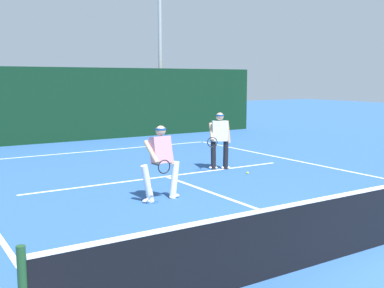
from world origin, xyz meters
TOP-DOWN VIEW (x-y plane):
  - ground_plane at (0.00, 0.00)m, footprint 80.00×80.00m
  - court_line_baseline_far at (0.00, 11.85)m, footprint 9.55×0.10m
  - court_line_service at (0.00, 6.48)m, footprint 7.78×0.10m
  - court_line_centre at (0.00, 3.20)m, footprint 0.10×6.40m
  - tennis_net at (0.00, 0.00)m, footprint 10.47×0.09m
  - player_near at (-1.31, 4.34)m, footprint 0.97×0.89m
  - player_far at (1.84, 6.55)m, footprint 0.98×0.84m
  - tennis_ball at (2.08, 5.54)m, footprint 0.07×0.07m
  - back_fence_windscreen at (0.00, 14.95)m, footprint 19.23×0.12m
  - light_pole at (5.15, 16.19)m, footprint 0.55×0.44m

SIDE VIEW (x-z plane):
  - ground_plane at x=0.00m, z-range 0.00..0.00m
  - court_line_baseline_far at x=0.00m, z-range 0.00..0.01m
  - court_line_service at x=0.00m, z-range 0.00..0.01m
  - court_line_centre at x=0.00m, z-range 0.00..0.01m
  - tennis_ball at x=2.08m, z-range 0.00..0.07m
  - tennis_net at x=0.00m, z-range -0.03..1.04m
  - player_near at x=-1.31m, z-range 0.08..1.73m
  - player_far at x=1.84m, z-range 0.09..1.75m
  - back_fence_windscreen at x=0.00m, z-range 0.00..3.12m
  - light_pole at x=5.15m, z-range 0.87..9.20m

